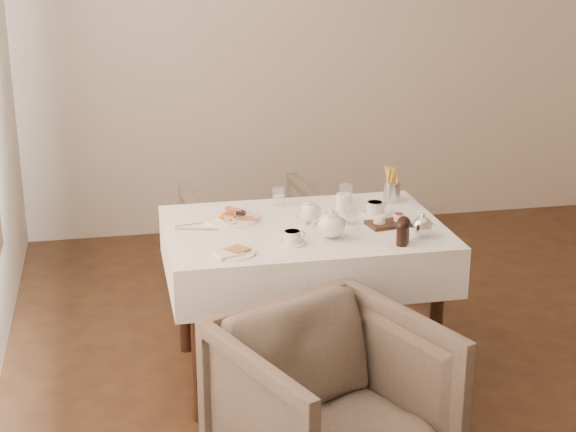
{
  "coord_description": "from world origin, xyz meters",
  "views": [
    {
      "loc": [
        -1.65,
        -3.42,
        2.1
      ],
      "look_at": [
        -0.88,
        0.3,
        0.82
      ],
      "focal_mm": 55.0,
      "sensor_mm": 36.0,
      "label": 1
    }
  ],
  "objects_px": {
    "armchair_near": "(332,408)",
    "teapot_centre": "(310,211)",
    "table": "(304,249)",
    "armchair_far": "(252,245)",
    "breakfast_plate": "(231,218)"
  },
  "relations": [
    {
      "from": "armchair_near",
      "to": "teapot_centre",
      "type": "distance_m",
      "value": 1.08
    },
    {
      "from": "table",
      "to": "armchair_far",
      "type": "relative_size",
      "value": 1.73
    },
    {
      "from": "table",
      "to": "breakfast_plate",
      "type": "distance_m",
      "value": 0.38
    },
    {
      "from": "table",
      "to": "teapot_centre",
      "type": "relative_size",
      "value": 8.85
    },
    {
      "from": "armchair_near",
      "to": "breakfast_plate",
      "type": "xyz_separation_m",
      "value": [
        -0.22,
        1.09,
        0.42
      ]
    },
    {
      "from": "table",
      "to": "breakfast_plate",
      "type": "xyz_separation_m",
      "value": [
        -0.32,
        0.16,
        0.13
      ]
    },
    {
      "from": "armchair_near",
      "to": "armchair_far",
      "type": "xyz_separation_m",
      "value": [
        0.0,
        1.83,
        -0.01
      ]
    },
    {
      "from": "breakfast_plate",
      "to": "armchair_near",
      "type": "bearing_deg",
      "value": -99.19
    },
    {
      "from": "armchair_far",
      "to": "breakfast_plate",
      "type": "distance_m",
      "value": 0.89
    },
    {
      "from": "table",
      "to": "breakfast_plate",
      "type": "relative_size",
      "value": 4.89
    },
    {
      "from": "armchair_near",
      "to": "armchair_far",
      "type": "distance_m",
      "value": 1.83
    },
    {
      "from": "breakfast_plate",
      "to": "teapot_centre",
      "type": "bearing_deg",
      "value": -39.62
    },
    {
      "from": "breakfast_plate",
      "to": "teapot_centre",
      "type": "distance_m",
      "value": 0.37
    },
    {
      "from": "table",
      "to": "armchair_near",
      "type": "relative_size",
      "value": 1.68
    },
    {
      "from": "armchair_near",
      "to": "table",
      "type": "bearing_deg",
      "value": 61.34
    }
  ]
}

